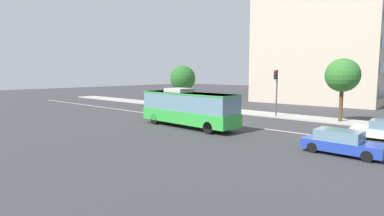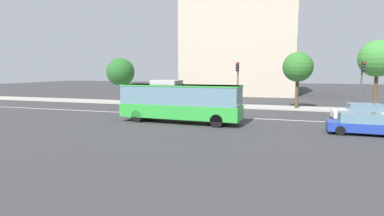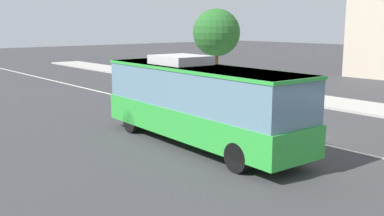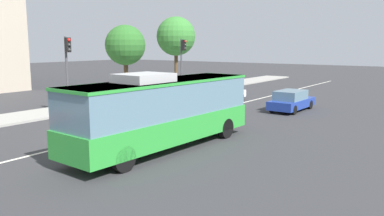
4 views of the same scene
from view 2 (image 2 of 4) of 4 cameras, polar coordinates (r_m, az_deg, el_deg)
The scene contains 13 objects.
ground_plane at distance 28.29m, azimuth 1.54°, elevation -1.54°, with size 160.00×160.00×0.00m, color #333335.
sidewalk_kerb at distance 36.31m, azimuth 5.12°, elevation 0.47°, with size 80.00×3.47×0.14m, color #9E9B93.
lane_centre_line at distance 28.29m, azimuth 1.54°, elevation -1.53°, with size 76.00×0.16×0.01m, color silver.
transit_bus at distance 24.65m, azimuth -2.31°, elevation 1.41°, with size 10.10×2.95×3.46m.
sedan_white at distance 29.45m, azimuth 29.45°, elevation -0.70°, with size 4.58×2.00×1.46m.
sedan_red at distance 35.28m, azimuth -8.66°, elevation 1.29°, with size 4.57×2.00×1.46m.
sedan_blue at distance 23.12m, azimuth 29.51°, elevation -2.60°, with size 4.54×1.89×1.46m.
traffic_light_near_corner at distance 34.29m, azimuth 8.62°, elevation 5.88°, with size 0.34×0.62×5.20m.
traffic_light_mid_block at distance 34.47m, azimuth 29.50°, elevation 5.05°, with size 0.35×0.62×5.20m.
street_tree_kerbside_left at distance 34.96m, azimuth 19.40°, elevation 7.28°, with size 3.24×3.24×6.26m.
street_tree_kerbside_centre at distance 42.35m, azimuth -13.37°, elevation 6.61°, with size 3.76×3.76×5.92m.
street_tree_kerbside_right at distance 37.01m, azimuth 31.71°, elevation 7.94°, with size 3.80×3.80×7.40m.
office_block_background at distance 57.24m, azimuth 9.10°, elevation 12.99°, with size 19.54×15.76×20.40m.
Camera 2 is at (7.60, -26.92, 4.26)m, focal length 28.19 mm.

